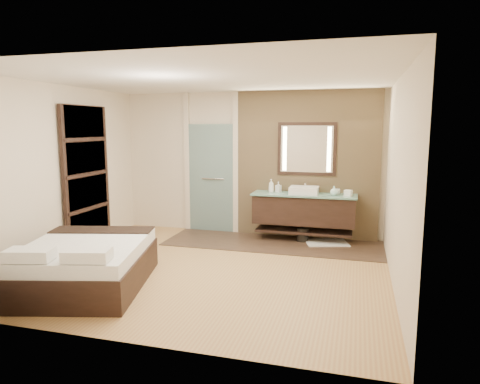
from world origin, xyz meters
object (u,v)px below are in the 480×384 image
(mirror_unit, at_px, (307,149))
(bed, at_px, (85,264))
(waste_bin, at_px, (303,235))
(vanity, at_px, (304,209))

(mirror_unit, xyz_separation_m, bed, (-2.44, -3.23, -1.36))
(waste_bin, bearing_deg, mirror_unit, 89.97)
(bed, relative_size, waste_bin, 8.38)
(vanity, distance_m, bed, 3.87)
(vanity, distance_m, waste_bin, 0.46)
(mirror_unit, distance_m, bed, 4.27)
(bed, bearing_deg, waste_bin, 36.02)
(waste_bin, bearing_deg, vanity, 89.87)
(vanity, height_order, waste_bin, vanity)
(vanity, bearing_deg, bed, -129.14)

